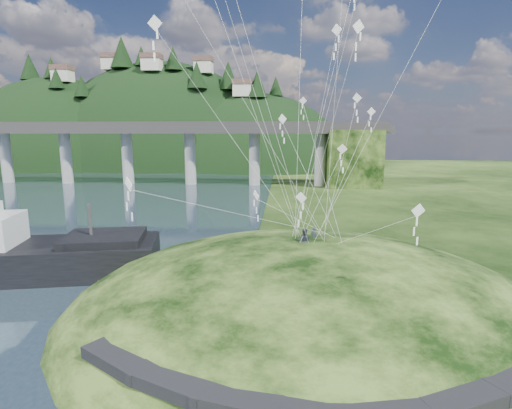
{
  "coord_description": "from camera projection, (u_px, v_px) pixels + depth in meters",
  "views": [
    {
      "loc": [
        6.24,
        -24.8,
        12.66
      ],
      "look_at": [
        4.0,
        6.0,
        7.0
      ],
      "focal_mm": 28.0,
      "sensor_mm": 36.0,
      "label": 1
    }
  ],
  "objects": [
    {
      "name": "far_ridge",
      "position": [
        153.0,
        185.0,
        151.36
      ],
      "size": [
        153.0,
        70.0,
        94.5
      ],
      "color": "black",
      "rests_on": "ground"
    },
    {
      "name": "wooden_dock",
      "position": [
        109.0,
        278.0,
        34.0
      ],
      "size": [
        12.23,
        2.52,
        0.87
      ],
      "color": "#311E14",
      "rests_on": "ground"
    },
    {
      "name": "bridge",
      "position": [
        149.0,
        144.0,
        95.93
      ],
      "size": [
        160.0,
        11.0,
        15.0
      ],
      "color": "#2D2B2B",
      "rests_on": "ground"
    },
    {
      "name": "kite_flyers",
      "position": [
        306.0,
        228.0,
        28.49
      ],
      "size": [
        1.65,
        1.97,
        1.89
      ],
      "color": "#272C35",
      "rests_on": "ground"
    },
    {
      "name": "work_barge",
      "position": [
        7.0,
        253.0,
        34.94
      ],
      "size": [
        25.42,
        11.57,
        8.6
      ],
      "color": "black",
      "rests_on": "ground"
    },
    {
      "name": "footpath",
      "position": [
        311.0,
        390.0,
        16.59
      ],
      "size": [
        22.29,
        5.84,
        0.83
      ],
      "color": "black",
      "rests_on": "ground"
    },
    {
      "name": "kite_swarm",
      "position": [
        294.0,
        61.0,
        26.37
      ],
      "size": [
        18.87,
        16.46,
        20.66
      ],
      "color": "white",
      "rests_on": "ground"
    },
    {
      "name": "grass_hill",
      "position": [
        307.0,
        331.0,
        28.72
      ],
      "size": [
        36.0,
        32.0,
        13.0
      ],
      "color": "black",
      "rests_on": "ground"
    },
    {
      "name": "ground",
      "position": [
        191.0,
        321.0,
        27.06
      ],
      "size": [
        320.0,
        320.0,
        0.0
      ],
      "primitive_type": "plane",
      "color": "black",
      "rests_on": "ground"
    }
  ]
}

